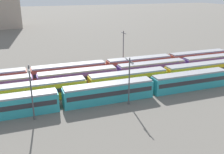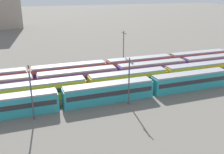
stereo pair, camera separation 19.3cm
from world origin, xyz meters
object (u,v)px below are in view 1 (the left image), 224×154
object	(u,v)px
train_track_1	(128,80)
catenary_pole_2	(129,79)
catenary_pole_0	(31,90)
train_track_2	(117,73)
train_track_3	(70,71)
train_track_0	(60,99)
catenary_pole_1	(123,48)

from	to	relation	value
train_track_1	catenary_pole_2	bearing A→B (deg)	-113.07
catenary_pole_0	train_track_2	bearing A→B (deg)	33.34
train_track_1	catenary_pole_0	distance (m)	22.62
train_track_2	train_track_3	xyz separation A→B (m)	(-10.39, 5.20, 0.00)
train_track_0	train_track_3	size ratio (longest dim) A/B	0.80
train_track_0	train_track_3	xyz separation A→B (m)	(4.73, 15.60, 0.00)
catenary_pole_0	catenary_pole_2	size ratio (longest dim) A/B	1.05
catenary_pole_1	catenary_pole_0	bearing A→B (deg)	-139.58
train_track_0	catenary_pole_1	bearing A→B (deg)	42.68
train_track_0	train_track_2	world-z (taller)	same
train_track_1	catenary_pole_0	bearing A→B (deg)	-158.97
train_track_3	catenary_pole_0	size ratio (longest dim) A/B	9.65
train_track_2	train_track_3	bearing A→B (deg)	153.41
train_track_3	train_track_0	bearing A→B (deg)	-106.88
catenary_pole_0	catenary_pole_1	bearing A→B (deg)	40.42
catenary_pole_1	catenary_pole_2	xyz separation A→B (m)	(-7.71, -21.45, -0.69)
train_track_2	catenary_pole_2	world-z (taller)	catenary_pole_2
train_track_0	train_track_2	xyz separation A→B (m)	(15.12, 10.40, 0.00)
train_track_0	catenary_pole_0	bearing A→B (deg)	-150.46
train_track_0	catenary_pole_1	size ratio (longest dim) A/B	7.04
train_track_2	train_track_3	size ratio (longest dim) A/B	1.20
catenary_pole_1	train_track_2	bearing A→B (deg)	-121.61
train_track_1	train_track_3	size ratio (longest dim) A/B	1.00
catenary_pole_1	catenary_pole_2	size ratio (longest dim) A/B	1.14
train_track_1	catenary_pole_0	xyz separation A→B (m)	(-20.86, -8.02, 3.49)
train_track_0	train_track_1	size ratio (longest dim) A/B	0.80
train_track_3	catenary_pole_2	distance (m)	20.27
catenary_pole_0	train_track_3	bearing A→B (deg)	62.21
train_track_3	catenary_pole_1	xyz separation A→B (m)	(15.43, 2.99, 3.95)
train_track_2	catenary_pole_2	xyz separation A→B (m)	(-2.67, -13.26, 3.26)
train_track_2	catenary_pole_0	xyz separation A→B (m)	(-20.10, -13.22, 3.49)
train_track_0	catenary_pole_1	xyz separation A→B (m)	(20.16, 18.59, 3.95)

